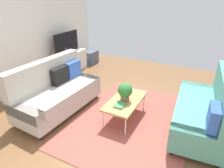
# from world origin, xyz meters

# --- Properties ---
(ground_plane) EXTENTS (7.68, 7.68, 0.00)m
(ground_plane) POSITION_xyz_m (0.00, 0.00, 0.00)
(ground_plane) COLOR brown
(wall_far) EXTENTS (6.40, 0.12, 2.90)m
(wall_far) POSITION_xyz_m (0.00, 2.80, 1.45)
(wall_far) COLOR white
(wall_far) RESTS_ON ground_plane
(area_rug) EXTENTS (2.90, 2.20, 0.01)m
(area_rug) POSITION_xyz_m (0.10, -0.34, 0.01)
(area_rug) COLOR #9E4C42
(area_rug) RESTS_ON ground_plane
(couch_beige) EXTENTS (1.94, 0.93, 1.10)m
(couch_beige) POSITION_xyz_m (-0.23, 1.29, 0.45)
(couch_beige) COLOR #B2ADA3
(couch_beige) RESTS_ON ground_plane
(couch_green) EXTENTS (1.96, 0.98, 1.10)m
(couch_green) POSITION_xyz_m (0.44, -1.56, 0.44)
(couch_green) COLOR teal
(couch_green) RESTS_ON ground_plane
(coffee_table) EXTENTS (1.10, 0.56, 0.42)m
(coffee_table) POSITION_xyz_m (0.15, -0.14, 0.39)
(coffee_table) COLOR #B7844C
(coffee_table) RESTS_ON ground_plane
(tv_console) EXTENTS (1.40, 0.44, 0.64)m
(tv_console) POSITION_xyz_m (1.60, 2.46, 0.32)
(tv_console) COLOR silver
(tv_console) RESTS_ON ground_plane
(tv) EXTENTS (1.00, 0.20, 0.64)m
(tv) POSITION_xyz_m (1.60, 2.44, 0.95)
(tv) COLOR black
(tv) RESTS_ON tv_console
(storage_trunk) EXTENTS (0.52, 0.40, 0.44)m
(storage_trunk) POSITION_xyz_m (2.70, 2.36, 0.22)
(storage_trunk) COLOR #4C5666
(storage_trunk) RESTS_ON ground_plane
(potted_plant) EXTENTS (0.28, 0.28, 0.37)m
(potted_plant) POSITION_xyz_m (0.12, -0.14, 0.63)
(potted_plant) COLOR brown
(potted_plant) RESTS_ON coffee_table
(table_book_0) EXTENTS (0.24, 0.18, 0.03)m
(table_book_0) POSITION_xyz_m (-0.10, -0.13, 0.44)
(table_book_0) COLOR #3F8C4C
(table_book_0) RESTS_ON coffee_table
(vase_0) EXTENTS (0.11, 0.11, 0.13)m
(vase_0) POSITION_xyz_m (1.02, 2.51, 0.71)
(vase_0) COLOR #B24C4C
(vase_0) RESTS_ON tv_console
(vase_1) EXTENTS (0.14, 0.14, 0.15)m
(vase_1) POSITION_xyz_m (1.19, 2.51, 0.72)
(vase_1) COLOR #B24C4C
(vase_1) RESTS_ON tv_console
(bottle_0) EXTENTS (0.06, 0.06, 0.14)m
(bottle_0) POSITION_xyz_m (1.39, 2.42, 0.71)
(bottle_0) COLOR red
(bottle_0) RESTS_ON tv_console
(bottle_1) EXTENTS (0.04, 0.04, 0.20)m
(bottle_1) POSITION_xyz_m (1.50, 2.42, 0.74)
(bottle_1) COLOR purple
(bottle_1) RESTS_ON tv_console
(bottle_2) EXTENTS (0.04, 0.04, 0.15)m
(bottle_2) POSITION_xyz_m (1.59, 2.42, 0.71)
(bottle_2) COLOR #3359B2
(bottle_2) RESTS_ON tv_console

